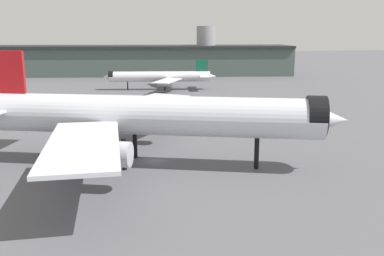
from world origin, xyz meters
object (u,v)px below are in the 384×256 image
Objects in this scene: airliner_far_taxiway at (161,77)px; traffic_cone_near_nose at (82,123)px; airliner_near_gate at (143,116)px; baggage_tug_wing at (226,119)px.

airliner_far_taxiway is 83.63× the size of traffic_cone_near_nose.
airliner_far_taxiway is 68.71m from traffic_cone_near_nose.
baggage_tug_wing is (23.40, 32.27, -7.73)m from airliner_near_gate.
airliner_far_taxiway is at bearing 66.63° from traffic_cone_near_nose.
airliner_near_gate is at bearing 89.62° from airliner_far_taxiway.
baggage_tug_wing reaches higher than traffic_cone_near_nose.
airliner_far_taxiway is (13.70, 99.86, -3.40)m from airliner_near_gate.
baggage_tug_wing is at bearing 71.68° from airliner_near_gate.
traffic_cone_near_nose is (-13.48, 36.95, -8.42)m from airliner_near_gate.
airliner_near_gate reaches higher than airliner_far_taxiway.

